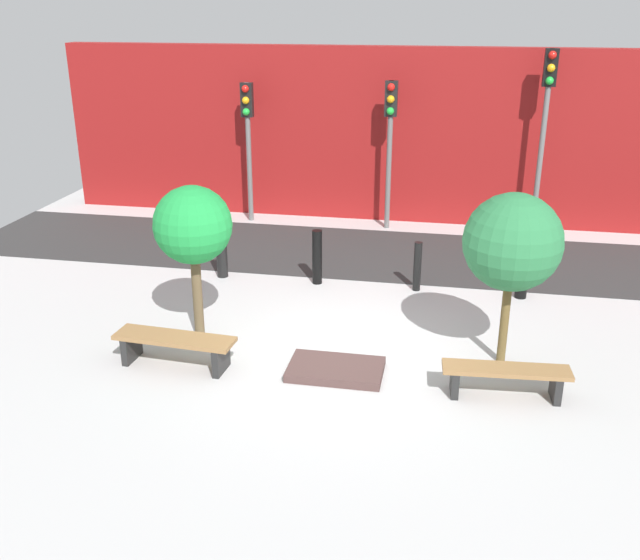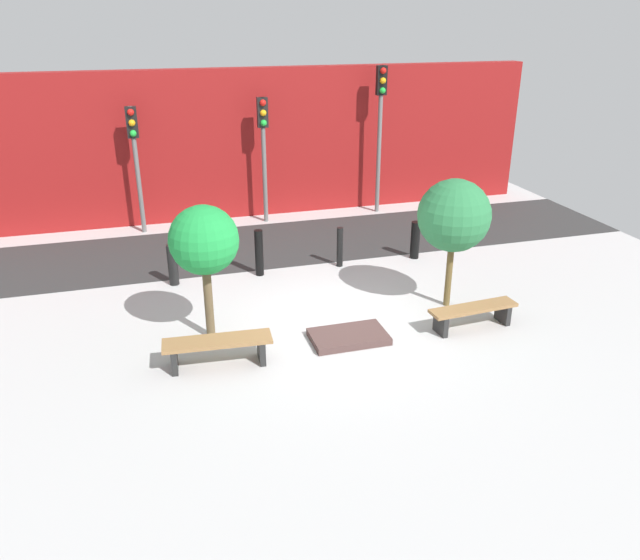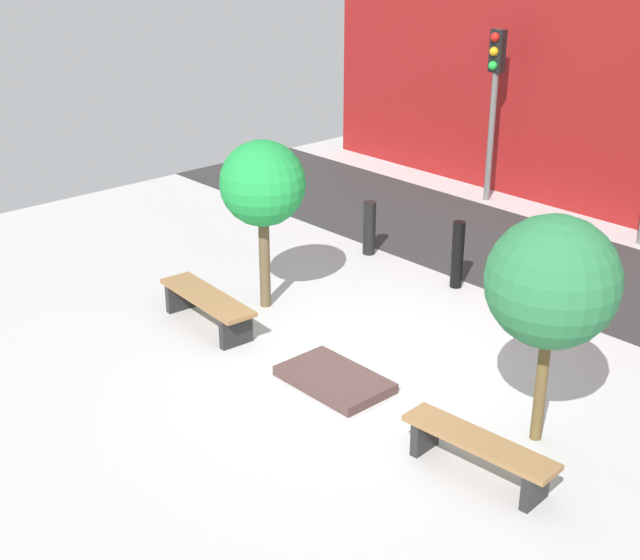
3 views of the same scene
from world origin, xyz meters
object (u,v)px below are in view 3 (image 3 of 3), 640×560
bench_left (207,304)px  planter_bed (334,379)px  tree_behind_left_bench (263,185)px  tree_behind_right_bench (552,282)px  bollard_left (458,255)px  bollard_far_left (369,228)px  traffic_light_west (494,84)px  bollard_center (564,296)px  bench_right (478,449)px

bench_left → planter_bed: bearing=8.9°
tree_behind_left_bench → tree_behind_right_bench: bearing=-0.0°
planter_bed → bollard_left: 3.59m
tree_behind_right_bench → bollard_left: tree_behind_right_bench is taller
bollard_far_left → bollard_left: size_ratio=0.86×
bollard_far_left → traffic_light_west: 4.25m
bench_left → tree_behind_left_bench: bearing=94.1°
bollard_far_left → bollard_center: 3.77m
tree_behind_left_bench → bollard_far_left: (-0.46, 2.61, -1.39)m
tree_behind_right_bench → bollard_center: size_ratio=2.76×
planter_bed → bollard_center: bollard_center is taller
bench_right → bollard_far_left: 6.34m
bench_right → bollard_left: bollard_left is taller
bench_left → traffic_light_west: traffic_light_west is taller
planter_bed → bollard_far_left: (-2.83, 3.44, 0.39)m
planter_bed → tree_behind_left_bench: bearing=160.6°
bench_right → bollard_center: bearing=107.3°
bench_left → bollard_center: size_ratio=1.95×
tree_behind_right_bench → traffic_light_west: 8.59m
bollard_center → bench_right: bearing=-68.6°
bench_left → bollard_far_left: bollard_far_left is taller
bollard_far_left → traffic_light_west: traffic_light_west is taller
bench_left → bollard_left: bollard_left is taller
bench_left → bollard_left: (1.42, 3.64, 0.18)m
bench_right → tree_behind_left_bench: tree_behind_left_bench is taller
tree_behind_right_bench → planter_bed: bearing=-160.6°
tree_behind_left_bench → bollard_far_left: bearing=100.1°
bollard_left → traffic_light_west: 4.83m
tree_behind_left_bench → planter_bed: bearing=-19.4°
bench_right → bollard_center: size_ratio=1.85×
traffic_light_west → planter_bed: bearing=-65.2°
bench_right → bollard_far_left: bollard_far_left is taller
planter_bed → tree_behind_right_bench: tree_behind_right_bench is taller
tree_behind_right_bench → bollard_far_left: size_ratio=2.85×
bench_right → bollard_left: (-3.31, 3.64, 0.21)m
bench_left → bollard_far_left: 3.67m
planter_bed → tree_behind_left_bench: (-2.37, 0.83, 1.78)m
tree_behind_left_bench → traffic_light_west: 6.50m
bench_right → tree_behind_left_bench: (-4.73, 1.03, 1.53)m
planter_bed → traffic_light_west: (-3.34, 7.24, 2.22)m
bench_left → bollard_center: 4.92m
bollard_center → bollard_left: bearing=180.0°
tree_behind_right_bench → bollard_center: tree_behind_right_bench is taller
tree_behind_left_bench → bench_left: bearing=-90.0°
tree_behind_left_bench → bollard_center: (3.31, 2.61, -1.37)m
bollard_center → traffic_light_west: (-4.29, 3.80, 1.82)m
bollard_center → bollard_far_left: bearing=180.0°
bollard_center → traffic_light_west: bearing=138.4°
bollard_left → bollard_center: bearing=0.0°
bollard_far_left → bollard_left: bollard_left is taller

